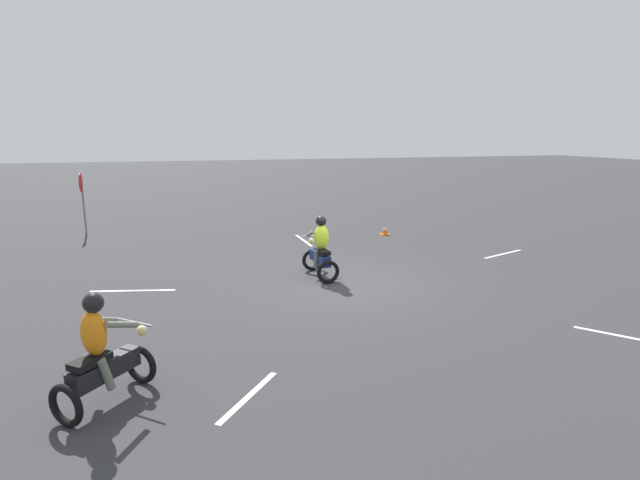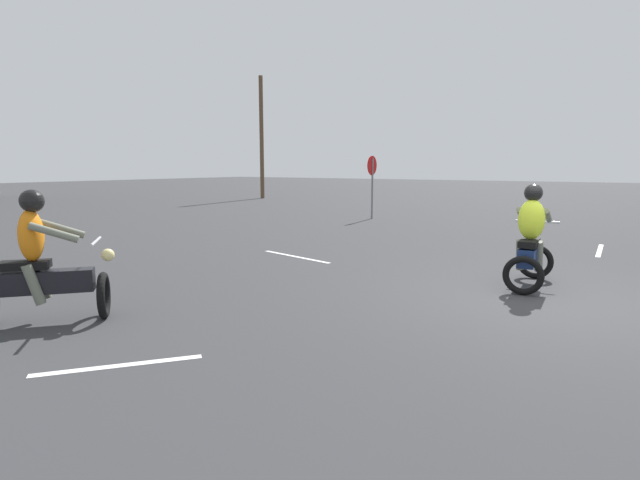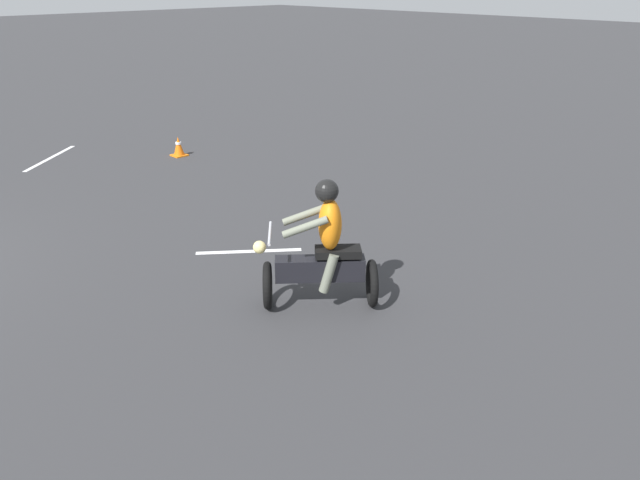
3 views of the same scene
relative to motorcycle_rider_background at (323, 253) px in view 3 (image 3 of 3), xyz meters
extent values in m
torus|color=black|center=(0.51, -0.45, -0.43)|extent=(0.47, 0.52, 0.60)
torus|color=black|center=(-0.46, 0.41, -0.43)|extent=(0.47, 0.52, 0.60)
cube|color=black|center=(0.03, -0.02, -0.21)|extent=(0.98, 0.91, 0.28)
cube|color=black|center=(-0.14, 0.12, 0.01)|extent=(0.59, 0.57, 0.10)
cylinder|color=silver|center=(0.48, -0.42, 0.27)|extent=(0.49, 0.55, 0.04)
sphere|color=#F2E08C|center=(0.57, -0.51, 0.09)|extent=(0.23, 0.23, 0.16)
ellipsoid|color=orange|center=(-0.06, 0.06, 0.37)|extent=(0.47, 0.49, 0.64)
cylinder|color=slate|center=(0.03, -0.29, 0.42)|extent=(0.47, 0.43, 0.27)
cylinder|color=slate|center=(0.29, 0.01, 0.42)|extent=(0.47, 0.43, 0.27)
cylinder|color=slate|center=(-0.14, -0.06, -0.21)|extent=(0.26, 0.25, 0.51)
cylinder|color=slate|center=(0.04, 0.15, -0.21)|extent=(0.26, 0.25, 0.51)
sphere|color=black|center=(-0.03, 0.03, 0.79)|extent=(0.40, 0.40, 0.28)
cube|color=orange|center=(-2.56, -7.35, -0.71)|extent=(0.32, 0.32, 0.03)
cone|color=orange|center=(-2.56, -7.35, -0.49)|extent=(0.24, 0.24, 0.41)
cylinder|color=white|center=(-2.56, -7.35, -0.43)|extent=(0.13, 0.13, 0.05)
cube|color=silver|center=(-0.36, -1.97, -0.72)|extent=(1.29, 1.07, 0.01)
cube|color=silver|center=(-0.34, -9.23, -0.72)|extent=(1.74, 1.45, 0.01)
camera|label=1|loc=(-7.00, -1.12, 3.03)|focal=28.00mm
camera|label=2|loc=(-3.19, -6.14, 1.21)|focal=28.00mm
camera|label=3|loc=(4.83, 4.93, 3.12)|focal=35.00mm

